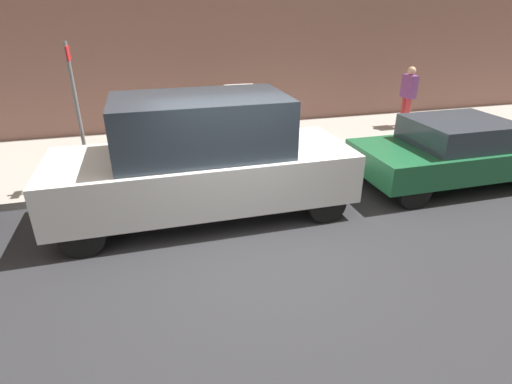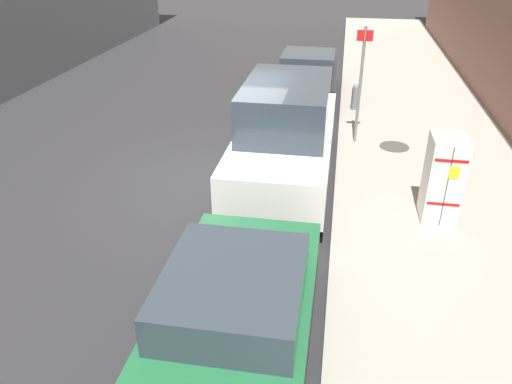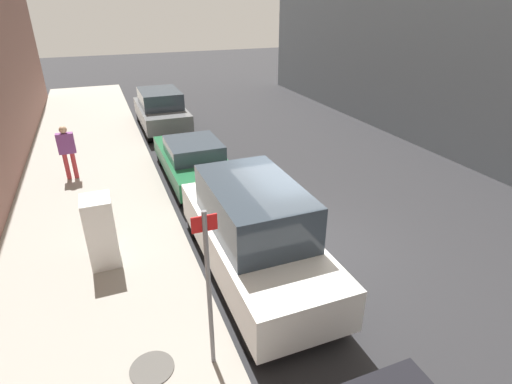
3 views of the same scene
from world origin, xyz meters
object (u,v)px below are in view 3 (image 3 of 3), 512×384
Objects in this scene: parked_suv_gray at (161,109)px; parked_van_white at (254,232)px; street_sign_post at (209,285)px; pedestrian_walking_far at (67,148)px; discarded_refrigerator at (101,231)px; parked_sedan_green at (193,159)px.

parked_van_white is at bearing -90.00° from parked_suv_gray.
street_sign_post is 1.58× the size of pedestrian_walking_far.
pedestrian_walking_far reaches higher than discarded_refrigerator.
discarded_refrigerator reaches higher than parked_sedan_green.
pedestrian_walking_far reaches higher than parked_suv_gray.
discarded_refrigerator is at bearing 11.50° from pedestrian_walking_far.
discarded_refrigerator is 0.35× the size of parked_suv_gray.
street_sign_post is 7.70m from parked_sedan_green.
parked_van_white is 1.13× the size of parked_sedan_green.
street_sign_post is 0.61× the size of parked_sedan_green.
parked_van_white is 5.43m from parked_sedan_green.
discarded_refrigerator is at bearing 112.67° from street_sign_post.
parked_sedan_green is (3.73, -1.22, -0.45)m from pedestrian_walking_far.
parked_sedan_green is at bearing 75.05° from pedestrian_walking_far.
parked_van_white is 11.50m from parked_suv_gray.
street_sign_post is at bearing 17.47° from pedestrian_walking_far.
pedestrian_walking_far is (-2.22, 8.71, -0.51)m from street_sign_post.
discarded_refrigerator is at bearing 154.59° from parked_van_white.
parked_suv_gray is at bearing 83.66° from street_sign_post.
pedestrian_walking_far is 7.61m from parked_van_white.
discarded_refrigerator is 0.57× the size of street_sign_post.
parked_sedan_green is 1.01× the size of parked_suv_gray.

